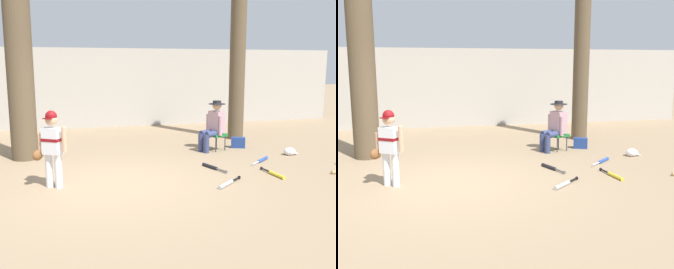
{
  "view_description": "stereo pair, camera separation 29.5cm",
  "coord_description": "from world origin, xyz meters",
  "views": [
    {
      "loc": [
        -0.85,
        -6.56,
        2.04
      ],
      "look_at": [
        1.1,
        0.47,
        0.75
      ],
      "focal_mm": 42.23,
      "sensor_mm": 36.0,
      "label": 1
    },
    {
      "loc": [
        -0.56,
        -6.64,
        2.04
      ],
      "look_at": [
        1.1,
        0.47,
        0.75
      ],
      "focal_mm": 42.23,
      "sensor_mm": 36.0,
      "label": 2
    }
  ],
  "objects": [
    {
      "name": "bat_aluminum_silver",
      "position": [
        1.87,
        -0.55,
        0.03
      ],
      "size": [
        0.63,
        0.53,
        0.07
      ],
      "color": "#B7BCC6",
      "rests_on": "ground"
    },
    {
      "name": "young_ballplayer",
      "position": [
        -1.0,
        0.13,
        0.74
      ],
      "size": [
        0.6,
        0.38,
        1.31
      ],
      "color": "white",
      "rests_on": "ground"
    },
    {
      "name": "concrete_back_wall",
      "position": [
        0.0,
        6.65,
        1.29
      ],
      "size": [
        18.0,
        0.36,
        2.58
      ],
      "primitive_type": "cube",
      "color": "#ADA89E",
      "rests_on": "ground"
    },
    {
      "name": "bat_blue_youth",
      "position": [
        3.27,
        0.82,
        0.03
      ],
      "size": [
        0.63,
        0.53,
        0.07
      ],
      "color": "#2347AD",
      "rests_on": "ground"
    },
    {
      "name": "folding_stool",
      "position": [
        2.78,
        2.17,
        0.36
      ],
      "size": [
        0.51,
        0.51,
        0.41
      ],
      "color": "#196B2D",
      "rests_on": "ground"
    },
    {
      "name": "bat_yellow_trainer",
      "position": [
        2.97,
        -0.24,
        0.03
      ],
      "size": [
        0.12,
        0.75,
        0.07
      ],
      "color": "yellow",
      "rests_on": "ground"
    },
    {
      "name": "handbag_beside_stool",
      "position": [
        3.41,
        2.28,
        0.13
      ],
      "size": [
        0.38,
        0.3,
        0.26
      ],
      "primitive_type": "cube",
      "rotation": [
        0.0,
        0.0,
        -0.4
      ],
      "color": "navy",
      "rests_on": "ground"
    },
    {
      "name": "seated_spectator",
      "position": [
        2.68,
        2.13,
        0.64
      ],
      "size": [
        0.67,
        0.54,
        1.2
      ],
      "color": "navy",
      "rests_on": "ground"
    },
    {
      "name": "ground_plane",
      "position": [
        0.0,
        0.0,
        0.0
      ],
      "size": [
        60.0,
        60.0,
        0.0
      ],
      "primitive_type": "plane",
      "color": "#937A5B"
    },
    {
      "name": "bat_black_composite",
      "position": [
        2.03,
        0.57,
        0.03
      ],
      "size": [
        0.28,
        0.7,
        0.07
      ],
      "color": "black",
      "rests_on": "ground"
    },
    {
      "name": "tree_behind_spectator",
      "position": [
        3.89,
        3.46,
        2.09
      ],
      "size": [
        0.61,
        0.61,
        4.77
      ],
      "color": "brown",
      "rests_on": "ground"
    },
    {
      "name": "tree_near_player",
      "position": [
        -1.62,
        2.44,
        2.55
      ],
      "size": [
        0.78,
        0.78,
        5.86
      ],
      "color": "brown",
      "rests_on": "ground"
    },
    {
      "name": "batting_helmet_white",
      "position": [
        4.2,
        1.22,
        0.08
      ],
      "size": [
        0.32,
        0.25,
        0.19
      ],
      "color": "silver",
      "rests_on": "ground"
    }
  ]
}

